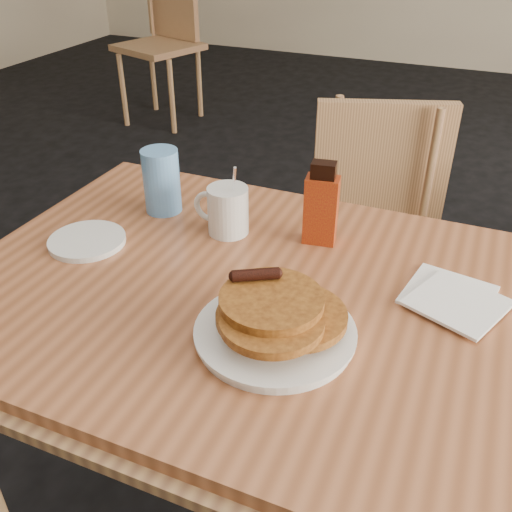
{
  "coord_description": "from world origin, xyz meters",
  "views": [
    {
      "loc": [
        0.33,
        -0.74,
        1.35
      ],
      "look_at": [
        -0.0,
        0.03,
        0.82
      ],
      "focal_mm": 40.0,
      "sensor_mm": 36.0,
      "label": 1
    }
  ],
  "objects_px": {
    "main_table": "(275,310)",
    "chair_wall_extra": "(165,25)",
    "coffee_mug": "(227,209)",
    "syrup_bottle": "(321,206)",
    "blue_tumbler": "(162,181)",
    "chair_main_far": "(368,228)",
    "pancake_plate": "(275,322)"
  },
  "relations": [
    {
      "from": "main_table",
      "to": "coffee_mug",
      "type": "distance_m",
      "value": 0.26
    },
    {
      "from": "chair_wall_extra",
      "to": "pancake_plate",
      "type": "height_order",
      "value": "chair_wall_extra"
    },
    {
      "from": "pancake_plate",
      "to": "syrup_bottle",
      "type": "xyz_separation_m",
      "value": [
        -0.03,
        0.32,
        0.05
      ]
    },
    {
      "from": "chair_main_far",
      "to": "blue_tumbler",
      "type": "xyz_separation_m",
      "value": [
        -0.37,
        -0.51,
        0.3
      ]
    },
    {
      "from": "chair_wall_extra",
      "to": "syrup_bottle",
      "type": "xyz_separation_m",
      "value": [
        1.89,
        -2.51,
        0.21
      ]
    },
    {
      "from": "main_table",
      "to": "chair_wall_extra",
      "type": "xyz_separation_m",
      "value": [
        -1.87,
        2.71,
        -0.08
      ]
    },
    {
      "from": "coffee_mug",
      "to": "syrup_bottle",
      "type": "xyz_separation_m",
      "value": [
        0.19,
        0.04,
        0.03
      ]
    },
    {
      "from": "pancake_plate",
      "to": "syrup_bottle",
      "type": "relative_size",
      "value": 1.5
    },
    {
      "from": "pancake_plate",
      "to": "coffee_mug",
      "type": "height_order",
      "value": "coffee_mug"
    },
    {
      "from": "pancake_plate",
      "to": "coffee_mug",
      "type": "bearing_deg",
      "value": 128.24
    },
    {
      "from": "chair_wall_extra",
      "to": "pancake_plate",
      "type": "distance_m",
      "value": 3.42
    },
    {
      "from": "chair_main_far",
      "to": "blue_tumbler",
      "type": "bearing_deg",
      "value": -145.27
    },
    {
      "from": "syrup_bottle",
      "to": "chair_wall_extra",
      "type": "bearing_deg",
      "value": 118.24
    },
    {
      "from": "main_table",
      "to": "coffee_mug",
      "type": "relative_size",
      "value": 7.69
    },
    {
      "from": "main_table",
      "to": "syrup_bottle",
      "type": "xyz_separation_m",
      "value": [
        0.02,
        0.2,
        0.12
      ]
    },
    {
      "from": "syrup_bottle",
      "to": "blue_tumbler",
      "type": "height_order",
      "value": "syrup_bottle"
    },
    {
      "from": "main_table",
      "to": "blue_tumbler",
      "type": "distance_m",
      "value": 0.42
    },
    {
      "from": "chair_main_far",
      "to": "coffee_mug",
      "type": "xyz_separation_m",
      "value": [
        -0.2,
        -0.54,
        0.28
      ]
    },
    {
      "from": "main_table",
      "to": "coffee_mug",
      "type": "bearing_deg",
      "value": 136.94
    },
    {
      "from": "chair_main_far",
      "to": "pancake_plate",
      "type": "height_order",
      "value": "chair_main_far"
    },
    {
      "from": "main_table",
      "to": "chair_main_far",
      "type": "relative_size",
      "value": 1.41
    },
    {
      "from": "chair_wall_extra",
      "to": "coffee_mug",
      "type": "xyz_separation_m",
      "value": [
        1.7,
        -2.55,
        0.18
      ]
    },
    {
      "from": "main_table",
      "to": "pancake_plate",
      "type": "relative_size",
      "value": 4.71
    },
    {
      "from": "chair_main_far",
      "to": "coffee_mug",
      "type": "relative_size",
      "value": 5.45
    },
    {
      "from": "chair_wall_extra",
      "to": "coffee_mug",
      "type": "relative_size",
      "value": 6.49
    },
    {
      "from": "chair_main_far",
      "to": "syrup_bottle",
      "type": "distance_m",
      "value": 0.59
    },
    {
      "from": "coffee_mug",
      "to": "chair_wall_extra",
      "type": "bearing_deg",
      "value": 115.11
    },
    {
      "from": "chair_wall_extra",
      "to": "blue_tumbler",
      "type": "xyz_separation_m",
      "value": [
        1.52,
        -2.52,
        0.2
      ]
    },
    {
      "from": "chair_main_far",
      "to": "blue_tumbler",
      "type": "height_order",
      "value": "blue_tumbler"
    },
    {
      "from": "main_table",
      "to": "chair_wall_extra",
      "type": "height_order",
      "value": "chair_wall_extra"
    },
    {
      "from": "syrup_bottle",
      "to": "main_table",
      "type": "bearing_deg",
      "value": -103.26
    },
    {
      "from": "chair_wall_extra",
      "to": "blue_tumbler",
      "type": "distance_m",
      "value": 2.95
    }
  ]
}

